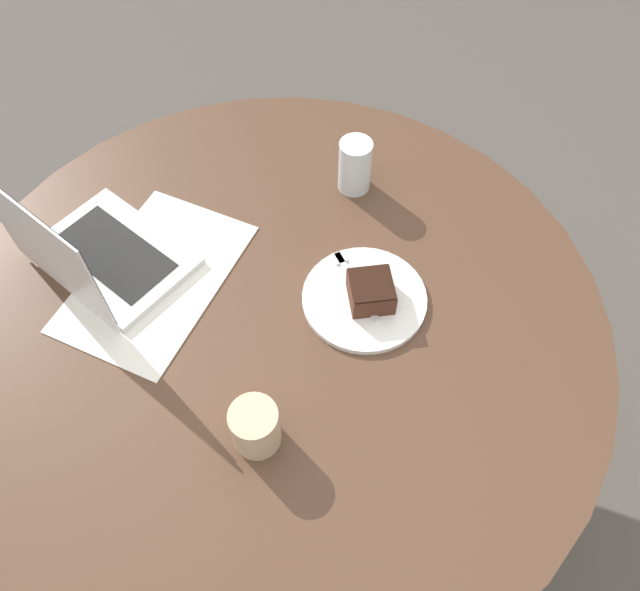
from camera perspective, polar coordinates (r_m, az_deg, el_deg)
The scene contains 9 objects.
ground_plane at distance 1.86m, azimuth -2.65°, elevation -14.51°, with size 12.00×12.00×0.00m, color #4C4742.
dining_table at distance 1.28m, azimuth -3.75°, elevation -5.07°, with size 1.24×1.24×0.77m.
paper_document at distance 1.24m, azimuth -14.79°, elevation 1.63°, with size 0.43×0.32×0.00m.
plate at distance 1.17m, azimuth 4.08°, elevation -0.27°, with size 0.23×0.23×0.01m.
cake_slice at distance 1.14m, azimuth 4.68°, elevation 0.41°, with size 0.11×0.11×0.05m.
fork at distance 1.18m, azimuth 2.90°, elevation 1.57°, with size 0.10×0.16×0.00m.
coffee_glass at distance 1.01m, azimuth -5.94°, elevation -11.87°, with size 0.08×0.08×0.09m.
water_glass at distance 1.32m, azimuth 3.21°, elevation 11.76°, with size 0.07×0.07×0.12m.
laptop at distance 1.25m, azimuth -19.86°, elevation 3.57°, with size 0.23×0.30×0.25m.
Camera 1 is at (-0.44, -0.43, 1.75)m, focal length 35.00 mm.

